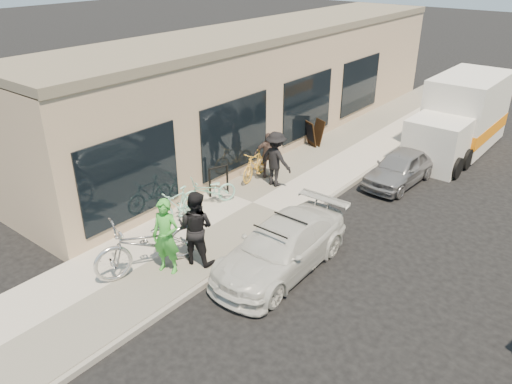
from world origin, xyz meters
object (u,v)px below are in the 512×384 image
Objects in this scene: woman_rider at (166,236)px; bystander_a at (276,159)px; tandem_bike at (149,244)px; bystander_b at (268,155)px; moving_truck at (460,119)px; cruiser_bike_c at (255,164)px; sandwich_board at (314,133)px; man_standing at (196,228)px; cruiser_bike_a at (178,205)px; cruiser_bike_b at (209,191)px; bike_rack at (219,178)px; sedan_silver at (400,168)px; sedan_white at (281,247)px.

woman_rider reaches higher than bystander_a.
bystander_b reaches higher than tandem_bike.
moving_truck is 8.00m from cruiser_bike_c.
cruiser_bike_c is (-1.63, 5.18, -0.42)m from woman_rider.
man_standing reaches higher than sandwich_board.
cruiser_bike_a is at bearing 113.27° from woman_rider.
woman_rider is at bearing -53.79° from sandwich_board.
moving_truck reaches higher than cruiser_bike_b.
sandwich_board is 3.79m from bystander_a.
woman_rider is 1.14× the size of cruiser_bike_c.
cruiser_bike_b is (0.24, -0.65, -0.12)m from bike_rack.
cruiser_bike_c is (-1.88, 4.50, -0.43)m from man_standing.
bike_rack is 9.45m from moving_truck.
sedan_silver is 4.00m from bystander_a.
woman_rider reaches higher than cruiser_bike_b.
moving_truck is (0.54, 10.26, 0.61)m from sedan_white.
man_standing reaches higher than cruiser_bike_c.
woman_rider is at bearing -82.65° from cruiser_bike_c.
woman_rider is at bearing -116.71° from bystander_b.
sedan_white is at bearing -90.02° from bystander_b.
bystander_b is at bearing 87.05° from cruiser_bike_a.
sedan_silver is 7.53m from man_standing.
cruiser_bike_b is 2.25m from cruiser_bike_c.
man_standing is (1.98, -2.91, 0.35)m from bike_rack.
sandwich_board is at bearing 55.24° from bystander_b.
tandem_bike is 1.57× the size of cruiser_bike_b.
sedan_white is 2.01m from man_standing.
sedan_white reaches higher than sandwich_board.
woman_rider reaches higher than sandwich_board.
bystander_a reaches higher than sedan_silver.
sedan_white is 0.74× the size of moving_truck.
woman_rider reaches higher than tandem_bike.
man_standing is at bearing 52.38° from woman_rider.
tandem_bike is at bearing -102.00° from moving_truck.
sandwich_board is at bearing 90.62° from bike_rack.
sedan_white is 4.28m from bystander_a.
cruiser_bike_b is at bearing -120.99° from sedan_silver.
bike_rack is 4.04m from tandem_bike.
moving_truck is 2.14× the size of tandem_bike.
moving_truck reaches higher than bystander_a.
tandem_bike is at bearing -137.86° from sedan_white.
bystander_a reaches higher than bystander_b.
moving_truck is 11.61m from man_standing.
bystander_b is at bearing 129.84° from sedan_white.
sandwich_board is 3.30m from bystander_b.
bike_rack is at bearing -126.62° from sedan_silver.
tandem_bike is at bearing -120.50° from bystander_b.
bystander_b is (-1.67, 4.87, -0.16)m from man_standing.
sandwich_board is 9.14m from tandem_bike.
woman_rider is 0.72m from man_standing.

